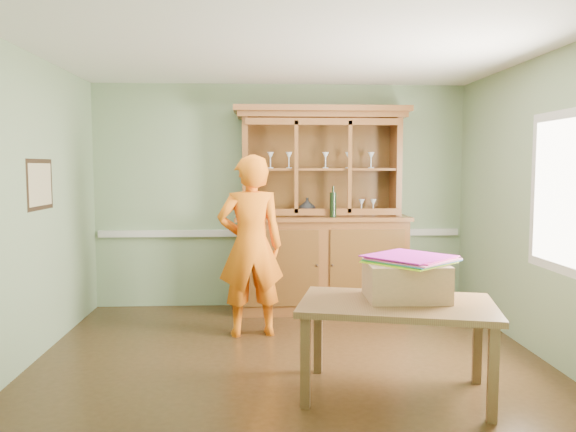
{
  "coord_description": "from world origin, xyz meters",
  "views": [
    {
      "loc": [
        -0.27,
        -4.85,
        1.71
      ],
      "look_at": [
        0.01,
        0.4,
        1.25
      ],
      "focal_mm": 35.0,
      "sensor_mm": 36.0,
      "label": 1
    }
  ],
  "objects": [
    {
      "name": "floor",
      "position": [
        0.0,
        0.0,
        0.0
      ],
      "size": [
        4.5,
        4.5,
        0.0
      ],
      "primitive_type": "plane",
      "color": "#452C16",
      "rests_on": "ground"
    },
    {
      "name": "wall_right",
      "position": [
        2.25,
        0.0,
        1.35
      ],
      "size": [
        0.0,
        4.0,
        4.0
      ],
      "primitive_type": "plane",
      "rotation": [
        1.57,
        0.0,
        -1.57
      ],
      "color": "gray",
      "rests_on": "floor"
    },
    {
      "name": "cardboard_box",
      "position": [
        0.84,
        -0.71,
        0.85
      ],
      "size": [
        0.61,
        0.49,
        0.28
      ],
      "primitive_type": "cube",
      "rotation": [
        0.0,
        0.0,
        -0.03
      ],
      "color": "tan",
      "rests_on": "dining_table"
    },
    {
      "name": "china_hutch",
      "position": [
        0.47,
        1.73,
        0.84
      ],
      "size": [
        2.05,
        0.68,
        2.41
      ],
      "color": "brown",
      "rests_on": "floor"
    },
    {
      "name": "person",
      "position": [
        -0.35,
        0.76,
        0.91
      ],
      "size": [
        0.72,
        0.53,
        1.83
      ],
      "primitive_type": "imported",
      "rotation": [
        0.0,
        0.0,
        3.28
      ],
      "color": "orange",
      "rests_on": "floor"
    },
    {
      "name": "kite_stack",
      "position": [
        0.88,
        -0.7,
        1.01
      ],
      "size": [
        0.75,
        0.75,
        0.05
      ],
      "rotation": [
        0.0,
        0.0,
        0.73
      ],
      "color": "#C7F01E",
      "rests_on": "cardboard_box"
    },
    {
      "name": "ceiling",
      "position": [
        0.0,
        0.0,
        2.7
      ],
      "size": [
        4.5,
        4.5,
        0.0
      ],
      "primitive_type": "plane",
      "rotation": [
        3.14,
        0.0,
        0.0
      ],
      "color": "white",
      "rests_on": "wall_back"
    },
    {
      "name": "wall_left",
      "position": [
        -2.25,
        0.0,
        1.35
      ],
      "size": [
        0.0,
        4.0,
        4.0
      ],
      "primitive_type": "plane",
      "rotation": [
        1.57,
        0.0,
        1.57
      ],
      "color": "gray",
      "rests_on": "floor"
    },
    {
      "name": "framed_map",
      "position": [
        -2.23,
        0.3,
        1.55
      ],
      "size": [
        0.03,
        0.6,
        0.46
      ],
      "color": "black",
      "rests_on": "wall_left"
    },
    {
      "name": "window_panel",
      "position": [
        2.23,
        -0.3,
        1.5
      ],
      "size": [
        0.03,
        0.96,
        1.36
      ],
      "color": "silver",
      "rests_on": "wall_right"
    },
    {
      "name": "wall_front",
      "position": [
        0.0,
        -2.0,
        1.35
      ],
      "size": [
        4.5,
        0.0,
        4.5
      ],
      "primitive_type": "plane",
      "rotation": [
        -1.57,
        0.0,
        0.0
      ],
      "color": "gray",
      "rests_on": "floor"
    },
    {
      "name": "chair_rail",
      "position": [
        0.0,
        1.98,
        0.9
      ],
      "size": [
        4.41,
        0.05,
        0.08
      ],
      "primitive_type": "cube",
      "color": "silver",
      "rests_on": "wall_back"
    },
    {
      "name": "dining_table",
      "position": [
        0.75,
        -0.82,
        0.63
      ],
      "size": [
        1.58,
        1.16,
        0.71
      ],
      "rotation": [
        0.0,
        0.0,
        -0.24
      ],
      "color": "brown",
      "rests_on": "floor"
    },
    {
      "name": "wall_back",
      "position": [
        0.0,
        2.0,
        1.35
      ],
      "size": [
        4.5,
        0.0,
        4.5
      ],
      "primitive_type": "plane",
      "rotation": [
        1.57,
        0.0,
        0.0
      ],
      "color": "gray",
      "rests_on": "floor"
    }
  ]
}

